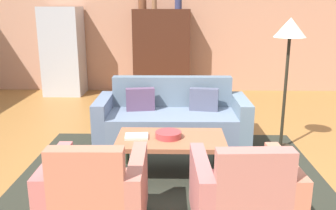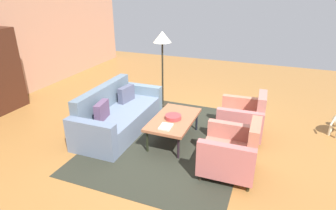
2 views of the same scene
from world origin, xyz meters
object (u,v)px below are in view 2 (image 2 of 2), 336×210
at_px(armchair_right, 244,120).
at_px(book_stack, 166,127).
at_px(couch, 117,116).
at_px(armchair_left, 233,153).
at_px(fruit_bowl, 173,117).
at_px(coffee_table, 174,120).
at_px(floor_lamp, 162,44).

distance_m(armchair_right, book_stack, 1.53).
height_order(couch, armchair_left, armchair_left).
bearing_deg(book_stack, fruit_bowl, 0.33).
bearing_deg(couch, armchair_right, 103.70).
bearing_deg(fruit_bowl, coffee_table, 0.00).
distance_m(armchair_left, armchair_right, 1.20).
relative_size(armchair_left, fruit_bowl, 3.05).
distance_m(coffee_table, floor_lamp, 1.97).
xyz_separation_m(couch, book_stack, (-0.38, -1.19, 0.17)).
relative_size(armchair_left, armchair_right, 1.00).
xyz_separation_m(coffee_table, armchair_left, (-0.60, -1.17, -0.06)).
distance_m(fruit_bowl, book_stack, 0.35).
xyz_separation_m(couch, fruit_bowl, (-0.03, -1.19, 0.19)).
height_order(armchair_left, floor_lamp, floor_lamp).
xyz_separation_m(armchair_right, fruit_bowl, (-0.63, 1.17, 0.14)).
bearing_deg(armchair_left, coffee_table, 61.75).
relative_size(couch, armchair_right, 2.40).
bearing_deg(coffee_table, armchair_right, -62.65).
distance_m(coffee_table, armchair_left, 1.31).
xyz_separation_m(armchair_right, book_stack, (-0.98, 1.16, 0.11)).
xyz_separation_m(armchair_left, armchair_right, (1.20, 0.00, 0.00)).
bearing_deg(floor_lamp, couch, 165.94).
height_order(armchair_left, armchair_right, same).
distance_m(armchair_left, book_stack, 1.19).
bearing_deg(armchair_right, book_stack, 127.47).
height_order(coffee_table, floor_lamp, floor_lamp).
bearing_deg(armchair_left, floor_lamp, 42.87).
relative_size(coffee_table, armchair_right, 1.36).
bearing_deg(couch, book_stack, 71.56).
relative_size(couch, floor_lamp, 1.23).
bearing_deg(floor_lamp, coffee_table, -150.71).
relative_size(armchair_left, book_stack, 3.27).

